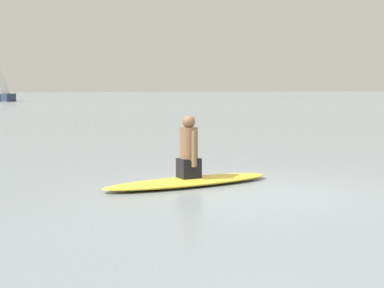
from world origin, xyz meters
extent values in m
plane|color=gray|center=(0.00, 0.00, 0.00)|extent=(400.00, 400.00, 0.00)
ellipsoid|color=gold|center=(0.90, -0.95, 0.07)|extent=(3.15, 1.47, 0.13)
cube|color=black|center=(0.90, -0.95, 0.29)|extent=(0.40, 0.36, 0.32)
cylinder|color=brown|center=(0.90, -0.95, 0.70)|extent=(0.37, 0.37, 0.54)
sphere|color=brown|center=(0.90, -0.95, 1.07)|extent=(0.22, 0.22, 0.22)
cylinder|color=brown|center=(0.95, -1.13, 0.63)|extent=(0.11, 0.11, 0.59)
cylinder|color=brown|center=(0.86, -0.78, 0.63)|extent=(0.11, 0.11, 0.59)
camera|label=1|loc=(3.12, 7.81, 1.63)|focal=51.06mm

